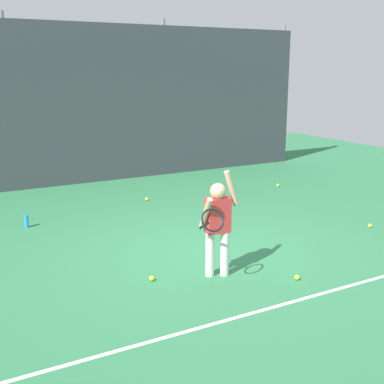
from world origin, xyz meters
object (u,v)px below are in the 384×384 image
at_px(tennis_ball_0, 278,185).
at_px(tennis_ball_2, 370,226).
at_px(tennis_ball_1, 147,199).
at_px(tennis_ball_4, 152,279).
at_px(tennis_player, 217,221).
at_px(water_bottle, 26,221).
at_px(tennis_ball_5, 297,277).

relative_size(tennis_ball_0, tennis_ball_2, 1.00).
xyz_separation_m(tennis_ball_0, tennis_ball_1, (-3.06, 0.29, 0.00)).
height_order(tennis_ball_2, tennis_ball_4, same).
xyz_separation_m(tennis_player, tennis_ball_0, (3.77, 3.54, -0.69)).
distance_m(water_bottle, tennis_ball_1, 2.52).
distance_m(water_bottle, tennis_ball_0, 5.51).
height_order(water_bottle, tennis_ball_2, water_bottle).
xyz_separation_m(tennis_ball_1, tennis_ball_5, (0.10, -4.43, 0.00)).
xyz_separation_m(tennis_player, tennis_ball_5, (0.81, -0.59, -0.69)).
bearing_deg(tennis_ball_0, tennis_ball_1, 174.49).
relative_size(water_bottle, tennis_ball_1, 3.33).
relative_size(tennis_ball_2, tennis_ball_5, 1.00).
distance_m(tennis_player, tennis_ball_2, 3.37).
distance_m(tennis_ball_0, tennis_ball_1, 3.07).
distance_m(tennis_player, tennis_ball_0, 5.22).
distance_m(tennis_ball_1, tennis_ball_5, 4.43).
bearing_deg(tennis_ball_0, tennis_ball_2, -99.39).
relative_size(tennis_ball_1, tennis_ball_2, 1.00).
distance_m(tennis_player, water_bottle, 3.70).
height_order(tennis_player, water_bottle, tennis_player).
relative_size(tennis_player, water_bottle, 6.14).
bearing_deg(tennis_player, tennis_ball_2, 12.82).
bearing_deg(tennis_player, tennis_ball_5, -31.19).
bearing_deg(tennis_ball_0, water_bottle, -176.63).
height_order(tennis_player, tennis_ball_2, tennis_player).
bearing_deg(water_bottle, tennis_ball_5, -56.34).
bearing_deg(water_bottle, tennis_ball_1, 14.24).
xyz_separation_m(water_bottle, tennis_ball_2, (4.99, -2.75, -0.08)).
distance_m(water_bottle, tennis_ball_2, 5.70).
distance_m(tennis_player, tennis_ball_5, 1.22).
bearing_deg(tennis_ball_5, tennis_ball_4, 152.28).
height_order(tennis_ball_1, tennis_ball_2, same).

